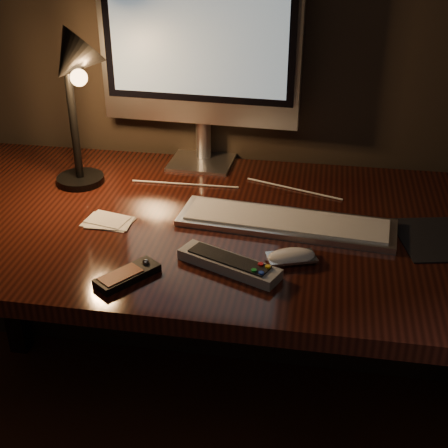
% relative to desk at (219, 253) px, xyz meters
% --- Properties ---
extents(desk, '(1.60, 0.75, 0.75)m').
position_rel_desk_xyz_m(desk, '(0.00, 0.00, 0.00)').
color(desk, '#33120B').
rests_on(desk, ground).
extents(monitor, '(0.52, 0.16, 0.55)m').
position_rel_desk_xyz_m(monitor, '(-0.09, 0.25, 0.45)').
color(monitor, silver).
rests_on(monitor, desk).
extents(keyboard, '(0.50, 0.18, 0.02)m').
position_rel_desk_xyz_m(keyboard, '(0.17, -0.07, 0.14)').
color(keyboard, silver).
rests_on(keyboard, desk).
extents(mouse, '(0.11, 0.08, 0.02)m').
position_rel_desk_xyz_m(mouse, '(0.19, -0.22, 0.14)').
color(mouse, white).
rests_on(mouse, desk).
extents(media_remote, '(0.12, 0.14, 0.02)m').
position_rel_desk_xyz_m(media_remote, '(-0.12, -0.34, 0.14)').
color(media_remote, black).
rests_on(media_remote, desk).
extents(tv_remote, '(0.22, 0.14, 0.03)m').
position_rel_desk_xyz_m(tv_remote, '(0.07, -0.27, 0.14)').
color(tv_remote, '#949699').
rests_on(tv_remote, desk).
extents(papers, '(0.12, 0.09, 0.01)m').
position_rel_desk_xyz_m(papers, '(-0.24, -0.12, 0.13)').
color(papers, white).
rests_on(papers, desk).
extents(desk_lamp, '(0.21, 0.22, 0.41)m').
position_rel_desk_xyz_m(desk_lamp, '(-0.35, 0.04, 0.40)').
color(desk_lamp, black).
rests_on(desk_lamp, desk).
extents(cable, '(0.53, 0.11, 0.00)m').
position_rel_desk_xyz_m(cable, '(0.03, 0.11, 0.13)').
color(cable, white).
rests_on(cable, desk).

